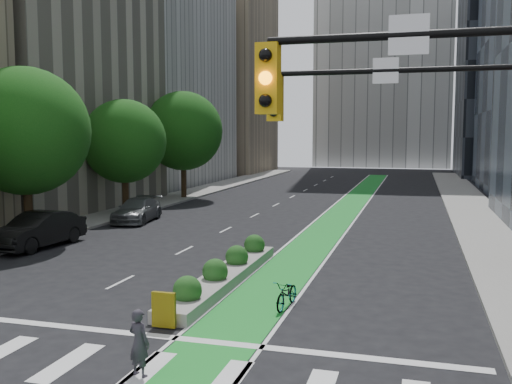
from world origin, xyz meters
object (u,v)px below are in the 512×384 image
Objects in this scene: median_planter at (225,272)px; parked_car_left_mid at (38,230)px; parked_car_left_far at (137,210)px; bicycle at (287,294)px; cyclist at (139,343)px.

parked_car_left_mid is at bearing 160.96° from median_planter.
parked_car_left_mid is 8.75m from parked_car_left_far.
bicycle is 19.61m from parked_car_left_far.
median_planter is 3.73m from bicycle.
bicycle is 6.25m from cyclist.
cyclist is at bearing -102.62° from bicycle.
parked_car_left_mid reaches higher than cyclist.
cyclist is 23.32m from parked_car_left_far.
parked_car_left_mid is at bearing -102.00° from parked_car_left_far.
bicycle is at bearing -20.60° from parked_car_left_mid.
median_planter is 6.61× the size of cyclist.
bicycle is at bearing -56.39° from parked_car_left_far.
cyclist is (0.80, -8.25, 0.40)m from median_planter.
median_planter is 11.33m from parked_car_left_mid.
parked_car_left_far is at bearing 137.91° from bicycle.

